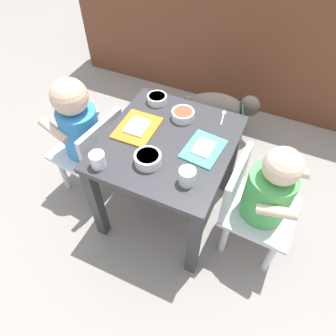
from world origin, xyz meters
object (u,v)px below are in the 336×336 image
(food_tray_right, at_px, (204,149))
(water_cup_left, at_px, (98,161))
(veggie_bowl_near, at_px, (148,159))
(water_cup_right, at_px, (187,177))
(dining_table, at_px, (168,156))
(seated_child_left, at_px, (81,128))
(dog, at_px, (219,108))
(seated_child_right, at_px, (266,192))
(food_tray_left, at_px, (137,127))
(spoon_by_left_tray, at_px, (223,116))
(cereal_bowl_left_side, at_px, (184,115))
(veggie_bowl_far, at_px, (157,99))

(food_tray_right, height_order, water_cup_left, water_cup_left)
(food_tray_right, distance_m, veggie_bowl_near, 0.22)
(water_cup_left, bearing_deg, water_cup_right, 11.08)
(dining_table, bearing_deg, veggie_bowl_near, -98.11)
(seated_child_left, xyz_separation_m, dog, (0.46, 0.64, -0.21))
(seated_child_right, bearing_deg, veggie_bowl_near, -164.11)
(seated_child_left, bearing_deg, veggie_bowl_near, -15.95)
(seated_child_right, relative_size, food_tray_left, 3.17)
(seated_child_right, distance_m, veggie_bowl_near, 0.47)
(water_cup_left, xyz_separation_m, spoon_by_left_tray, (0.33, 0.45, -0.02))
(food_tray_right, distance_m, cereal_bowl_left_side, 0.20)
(seated_child_left, bearing_deg, dog, 54.57)
(dog, distance_m, food_tray_left, 0.70)
(veggie_bowl_near, distance_m, spoon_by_left_tray, 0.41)
(food_tray_right, relative_size, water_cup_right, 2.97)
(dining_table, xyz_separation_m, cereal_bowl_left_side, (0.00, 0.15, 0.11))
(seated_child_right, distance_m, cereal_bowl_left_side, 0.46)
(seated_child_right, relative_size, spoon_by_left_tray, 6.13)
(food_tray_right, relative_size, veggie_bowl_far, 2.08)
(seated_child_left, bearing_deg, food_tray_left, 7.42)
(dining_table, distance_m, veggie_bowl_near, 0.18)
(dog, height_order, spoon_by_left_tray, spoon_by_left_tray)
(seated_child_left, distance_m, food_tray_right, 0.57)
(dog, xyz_separation_m, food_tray_right, (0.10, -0.61, 0.28))
(water_cup_left, bearing_deg, veggie_bowl_far, 85.99)
(food_tray_right, bearing_deg, food_tray_left, -180.00)
(seated_child_left, xyz_separation_m, food_tray_left, (0.27, 0.04, 0.08))
(veggie_bowl_far, bearing_deg, water_cup_right, -51.16)
(food_tray_left, bearing_deg, cereal_bowl_left_side, 42.86)
(dining_table, relative_size, water_cup_right, 8.95)
(seated_child_left, xyz_separation_m, seated_child_right, (0.83, 0.01, -0.02))
(veggie_bowl_far, xyz_separation_m, spoon_by_left_tray, (0.30, 0.03, -0.02))
(food_tray_left, relative_size, spoon_by_left_tray, 1.94)
(veggie_bowl_far, bearing_deg, veggie_bowl_near, -69.37)
(dining_table, relative_size, spoon_by_left_tray, 5.55)
(seated_child_left, height_order, water_cup_right, seated_child_left)
(cereal_bowl_left_side, bearing_deg, veggie_bowl_far, 160.09)
(dining_table, height_order, veggie_bowl_far, veggie_bowl_far)
(water_cup_left, relative_size, veggie_bowl_far, 0.68)
(seated_child_right, height_order, cereal_bowl_left_side, seated_child_right)
(dog, relative_size, water_cup_right, 7.02)
(dog, xyz_separation_m, food_tray_left, (-0.19, -0.61, 0.28))
(water_cup_left, xyz_separation_m, cereal_bowl_left_side, (0.18, 0.37, -0.01))
(dining_table, bearing_deg, water_cup_right, -47.51)
(seated_child_right, height_order, spoon_by_left_tray, seated_child_right)
(veggie_bowl_near, bearing_deg, food_tray_left, 130.06)
(veggie_bowl_near, relative_size, cereal_bowl_left_side, 1.05)
(spoon_by_left_tray, bearing_deg, food_tray_left, -143.68)
(cereal_bowl_left_side, height_order, spoon_by_left_tray, cereal_bowl_left_side)
(food_tray_right, xyz_separation_m, water_cup_left, (-0.32, -0.24, 0.02))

